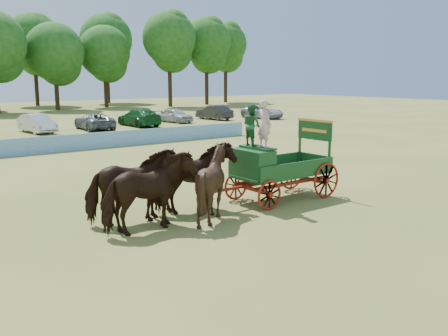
% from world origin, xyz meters
% --- Properties ---
extents(ground, '(160.00, 160.00, 0.00)m').
position_xyz_m(ground, '(0.00, 0.00, 0.00)').
color(ground, olive).
rests_on(ground, ground).
extents(horse_lead_left, '(2.94, 1.44, 2.44)m').
position_xyz_m(horse_lead_left, '(-6.34, 0.23, 1.22)').
color(horse_lead_left, black).
rests_on(horse_lead_left, ground).
extents(horse_lead_right, '(3.08, 1.84, 2.44)m').
position_xyz_m(horse_lead_right, '(-6.34, 1.33, 1.22)').
color(horse_lead_right, black).
rests_on(horse_lead_right, ground).
extents(horse_wheel_left, '(2.32, 2.09, 2.44)m').
position_xyz_m(horse_wheel_left, '(-3.94, 0.23, 1.22)').
color(horse_wheel_left, black).
rests_on(horse_wheel_left, ground).
extents(horse_wheel_right, '(2.93, 1.42, 2.44)m').
position_xyz_m(horse_wheel_right, '(-3.94, 1.33, 1.22)').
color(horse_wheel_right, black).
rests_on(horse_wheel_right, ground).
extents(farm_dray, '(5.99, 2.00, 3.87)m').
position_xyz_m(farm_dray, '(-0.99, 0.79, 1.67)').
color(farm_dray, maroon).
rests_on(farm_dray, ground).
extents(sponsor_banner, '(26.00, 0.08, 1.05)m').
position_xyz_m(sponsor_banner, '(-1.00, 18.00, 0.53)').
color(sponsor_banner, '#2171B6').
rests_on(sponsor_banner, ground).
extents(parked_cars, '(52.26, 6.92, 1.63)m').
position_xyz_m(parked_cars, '(-0.06, 29.53, 0.75)').
color(parked_cars, silver).
rests_on(parked_cars, ground).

